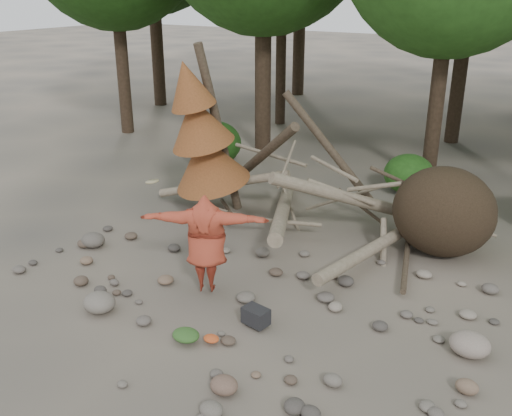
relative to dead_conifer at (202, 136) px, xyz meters
The scene contains 13 objects.
ground 5.05m from the dead_conifer, 47.26° to the right, with size 120.00×120.00×0.00m, color #514C44.
deadfall_pile 5.33m from the dead_conifer, ahead, with size 8.55×5.24×3.30m.
dead_conifer is the anchor object (origin of this frame).
bush_left 4.72m from the dead_conifer, 121.92° to the left, with size 1.80×1.80×1.44m, color #1D4813.
bush_mid 6.11m from the dead_conifer, 48.52° to the left, with size 1.40×1.40×1.12m, color #275B1A.
frisbee_thrower 4.04m from the dead_conifer, 53.27° to the right, with size 3.06×1.61×1.94m.
backpack 5.59m from the dead_conifer, 44.30° to the right, with size 0.45×0.30×0.30m, color black.
cloth_green 5.90m from the dead_conifer, 57.29° to the right, with size 0.48×0.40×0.18m, color #315A24.
cloth_orange 5.98m from the dead_conifer, 52.97° to the right, with size 0.28×0.23×0.10m, color #C24C21.
boulder_front_left 5.20m from the dead_conifer, 77.39° to the right, with size 0.61×0.55×0.37m, color slate.
boulder_front_right 7.13m from the dead_conifer, 51.71° to the right, with size 0.42×0.38×0.25m, color brown.
boulder_mid_right 7.80m from the dead_conifer, 19.92° to the right, with size 0.65×0.58×0.39m, color gray.
boulder_mid_left 3.58m from the dead_conifer, 111.29° to the right, with size 0.55×0.50×0.33m, color #5C564D.
Camera 1 is at (5.03, -7.55, 5.58)m, focal length 40.00 mm.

